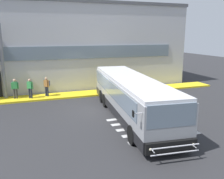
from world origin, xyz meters
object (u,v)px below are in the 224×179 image
Objects in this scene: passenger_by_doorway at (30,87)px; passenger_at_curb_edge at (47,85)px; entry_support_column at (3,62)px; bus_main_foreground at (131,98)px; passenger_near_column at (15,88)px.

passenger_by_doorway is 1.00× the size of passenger_at_curb_edge.
bus_main_foreground is at bearing -42.63° from entry_support_column.
bus_main_foreground is 9.23m from passenger_by_doorway.
passenger_near_column is at bearing 179.11° from passenger_at_curb_edge.
entry_support_column reaches higher than passenger_near_column.
entry_support_column is 3.70× the size of passenger_at_curb_edge.
bus_main_foreground reaches higher than passenger_near_column.
passenger_at_curb_edge is at bearing 124.90° from bus_main_foreground.
entry_support_column is at bearing 156.25° from passenger_by_doorway.
bus_main_foreground reaches higher than passenger_at_curb_edge.
entry_support_column is at bearing 145.07° from passenger_near_column.
passenger_by_doorway is 1.42m from passenger_at_curb_edge.
passenger_at_curb_edge is at bearing -0.89° from passenger_near_column.
passenger_near_column is 1.00× the size of passenger_by_doorway.
passenger_by_doorway is at bearing 132.99° from bus_main_foreground.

